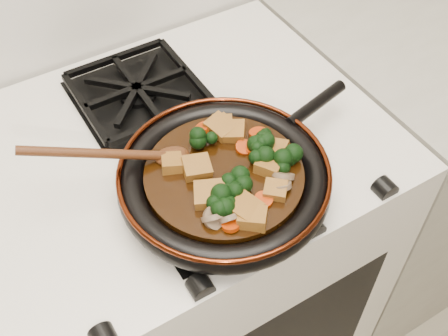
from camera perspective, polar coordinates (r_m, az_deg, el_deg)
stove at (r=1.37m, az=-3.96°, el=-10.40°), size 0.76×0.60×0.90m
burner_grate_front at (r=0.91m, az=-1.30°, el=-2.25°), size 0.23×0.23×0.03m
burner_grate_back at (r=1.09m, az=-8.79°, el=7.69°), size 0.23×0.23×0.03m
skillet at (r=0.89m, az=0.10°, el=-1.02°), size 0.46×0.34×0.05m
braising_sauce at (r=0.89m, az=-0.00°, el=-0.88°), size 0.25×0.25×0.02m
tofu_cube_0 at (r=0.82m, az=2.90°, el=-5.11°), size 0.05×0.06×0.03m
tofu_cube_1 at (r=0.93m, az=0.88°, el=3.66°), size 0.06×0.06×0.03m
tofu_cube_2 at (r=0.82m, az=2.13°, el=-4.28°), size 0.06×0.05×0.03m
tofu_cube_3 at (r=0.87m, az=-2.78°, el=-0.01°), size 0.05×0.05×0.03m
tofu_cube_4 at (r=0.89m, az=-5.32°, el=0.49°), size 0.04×0.05×0.03m
tofu_cube_5 at (r=0.94m, az=-0.17°, el=4.39°), size 0.05×0.05×0.02m
tofu_cube_6 at (r=0.88m, az=4.59°, el=0.24°), size 0.05×0.05×0.02m
tofu_cube_7 at (r=0.94m, az=-0.57°, el=4.25°), size 0.05×0.05×0.03m
tofu_cube_8 at (r=0.85m, az=5.24°, el=-2.29°), size 0.05×0.05×0.02m
tofu_cube_9 at (r=0.93m, az=-0.13°, el=4.01°), size 0.05×0.05×0.03m
tofu_cube_10 at (r=0.91m, az=5.47°, el=1.88°), size 0.05×0.05×0.02m
tofu_cube_11 at (r=0.84m, az=-1.41°, el=-2.80°), size 0.06×0.06×0.03m
broccoli_floret_0 at (r=0.89m, az=3.37°, el=1.15°), size 0.09×0.09×0.06m
broccoli_floret_1 at (r=0.83m, az=-0.23°, el=-3.64°), size 0.08×0.08×0.07m
broccoli_floret_2 at (r=0.85m, az=1.38°, el=-1.97°), size 0.07×0.07×0.05m
broccoli_floret_3 at (r=0.89m, az=6.35°, el=0.81°), size 0.09×0.09×0.06m
broccoli_floret_4 at (r=0.91m, az=-2.32°, el=3.22°), size 0.08×0.08×0.07m
broccoli_floret_5 at (r=0.91m, az=4.00°, el=2.42°), size 0.07×0.07×0.06m
carrot_coin_0 at (r=0.93m, az=3.53°, el=3.53°), size 0.03×0.03×0.02m
carrot_coin_1 at (r=0.81m, az=0.70°, el=-5.80°), size 0.03×0.03×0.01m
carrot_coin_2 at (r=0.94m, az=-2.20°, el=4.03°), size 0.03×0.03×0.02m
carrot_coin_3 at (r=0.84m, az=4.04°, el=-3.24°), size 0.03×0.03×0.01m
carrot_coin_4 at (r=0.91m, az=3.15°, el=2.00°), size 0.03×0.03×0.01m
carrot_coin_5 at (r=0.91m, az=2.05°, el=2.10°), size 0.03×0.03×0.01m
mushroom_slice_0 at (r=0.86m, az=5.78°, el=-1.79°), size 0.04×0.04×0.02m
mushroom_slice_1 at (r=0.82m, az=0.53°, el=-5.07°), size 0.04×0.03×0.03m
mushroom_slice_2 at (r=0.87m, az=6.02°, el=-0.73°), size 0.05×0.05×0.03m
mushroom_slice_3 at (r=0.82m, az=-1.07°, el=-5.01°), size 0.04×0.04×0.03m
mushroom_slice_4 at (r=0.82m, az=-0.86°, el=-5.04°), size 0.04×0.04×0.03m
wooden_spoon at (r=0.88m, az=-9.43°, el=1.35°), size 0.15×0.07×0.24m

